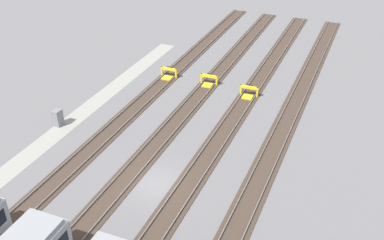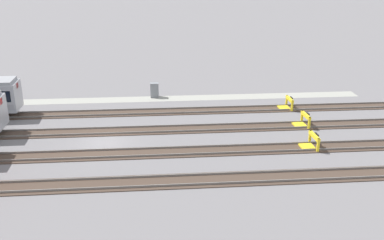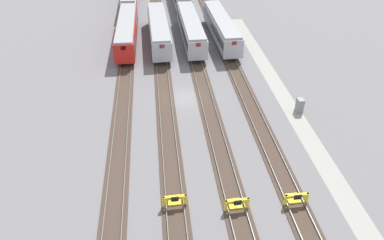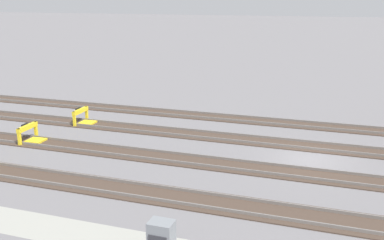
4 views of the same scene
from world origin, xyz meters
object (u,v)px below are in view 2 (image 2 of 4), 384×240
at_px(bumper_stop_nearest_track, 287,104).
at_px(bumper_stop_near_inner_track, 303,121).
at_px(bumper_stop_middle_track, 311,142).
at_px(electrical_cabinet, 154,90).

bearing_deg(bumper_stop_nearest_track, bumper_stop_near_inner_track, 90.77).
bearing_deg(bumper_stop_middle_track, electrical_cabinet, -50.05).
xyz_separation_m(bumper_stop_middle_track, electrical_cabinet, (12.64, -15.09, 0.29)).
bearing_deg(bumper_stop_middle_track, bumper_stop_nearest_track, -94.96).
distance_m(bumper_stop_near_inner_track, bumper_stop_middle_track, 5.03).
relative_size(bumper_stop_middle_track, electrical_cabinet, 1.25).
bearing_deg(bumper_stop_near_inner_track, electrical_cabinet, -36.78).
distance_m(bumper_stop_middle_track, electrical_cabinet, 19.68).
bearing_deg(electrical_cabinet, bumper_stop_nearest_track, 159.01).
relative_size(bumper_stop_near_inner_track, electrical_cabinet, 1.26).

